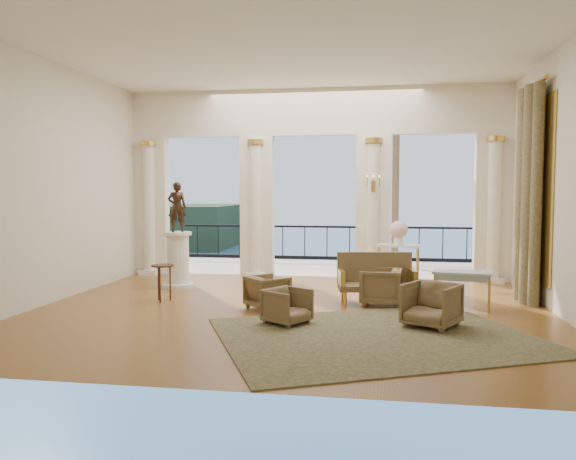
% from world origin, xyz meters
% --- Properties ---
extents(floor, '(9.00, 9.00, 0.00)m').
position_xyz_m(floor, '(0.00, 0.00, 0.00)').
color(floor, '#543411').
rests_on(floor, ground).
extents(room_walls, '(9.00, 9.00, 9.00)m').
position_xyz_m(room_walls, '(0.00, -1.12, 2.88)').
color(room_walls, beige).
rests_on(room_walls, ground).
extents(arcade, '(9.00, 0.56, 4.50)m').
position_xyz_m(arcade, '(-0.00, 3.82, 2.58)').
color(arcade, beige).
rests_on(arcade, ground).
extents(terrace, '(10.00, 3.60, 0.10)m').
position_xyz_m(terrace, '(0.00, 5.80, -0.05)').
color(terrace, '#B5AC99').
rests_on(terrace, ground).
extents(balustrade, '(9.00, 0.06, 1.03)m').
position_xyz_m(balustrade, '(0.00, 7.40, 0.41)').
color(balustrade, black).
rests_on(balustrade, terrace).
extents(palm_tree, '(2.00, 2.00, 4.50)m').
position_xyz_m(palm_tree, '(2.00, 6.60, 4.09)').
color(palm_tree, '#4C3823').
rests_on(palm_tree, terrace).
extents(headland, '(22.00, 18.00, 6.00)m').
position_xyz_m(headland, '(-30.00, 70.00, -3.00)').
color(headland, black).
rests_on(headland, sea).
extents(sea, '(160.00, 160.00, 0.00)m').
position_xyz_m(sea, '(0.00, 60.00, -6.00)').
color(sea, teal).
rests_on(sea, ground).
extents(curtain, '(0.33, 1.40, 4.09)m').
position_xyz_m(curtain, '(4.28, 1.50, 2.02)').
color(curtain, '#494228').
rests_on(curtain, ground).
extents(window_frame, '(0.04, 1.60, 3.40)m').
position_xyz_m(window_frame, '(4.47, 1.50, 2.10)').
color(window_frame, gold).
rests_on(window_frame, room_walls).
extents(wall_sconce, '(0.30, 0.11, 0.33)m').
position_xyz_m(wall_sconce, '(1.40, 3.51, 2.23)').
color(wall_sconce, gold).
rests_on(wall_sconce, arcade).
extents(rug, '(5.36, 4.88, 0.02)m').
position_xyz_m(rug, '(1.50, -1.54, 0.01)').
color(rug, '#30341B').
rests_on(rug, ground).
extents(armchair_a, '(0.80, 0.82, 0.62)m').
position_xyz_m(armchair_a, '(0.11, -0.98, 0.31)').
color(armchair_a, '#47371E').
rests_on(armchair_a, ground).
extents(armchair_b, '(0.98, 0.96, 0.76)m').
position_xyz_m(armchair_b, '(2.33, -0.84, 0.38)').
color(armchair_b, '#47371E').
rests_on(armchair_b, ground).
extents(armchair_c, '(0.74, 0.78, 0.74)m').
position_xyz_m(armchair_c, '(1.57, 0.77, 0.37)').
color(armchair_c, '#47371E').
rests_on(armchair_c, ground).
extents(armchair_d, '(0.87, 0.87, 0.65)m').
position_xyz_m(armchair_d, '(-0.41, 0.12, 0.33)').
color(armchair_d, '#47371E').
rests_on(armchair_d, ground).
extents(settee, '(1.49, 0.84, 0.94)m').
position_xyz_m(settee, '(1.48, 0.96, 0.46)').
color(settee, '#47371E').
rests_on(settee, ground).
extents(game_table, '(1.07, 0.71, 0.68)m').
position_xyz_m(game_table, '(2.98, 0.59, 0.61)').
color(game_table, '#A1BBCF').
rests_on(game_table, ground).
extents(pedestal, '(0.66, 0.66, 1.21)m').
position_xyz_m(pedestal, '(-2.75, 1.97, 0.58)').
color(pedestal, silver).
rests_on(pedestal, ground).
extents(statue, '(0.44, 0.35, 1.07)m').
position_xyz_m(statue, '(-2.75, 1.97, 1.74)').
color(statue, black).
rests_on(statue, pedestal).
extents(console_table, '(1.01, 0.58, 0.90)m').
position_xyz_m(console_table, '(1.97, 3.05, 0.75)').
color(console_table, silver).
rests_on(console_table, ground).
extents(urn, '(0.40, 0.40, 0.53)m').
position_xyz_m(urn, '(1.97, 3.05, 1.20)').
color(urn, white).
rests_on(urn, console_table).
extents(side_table, '(0.43, 0.43, 0.69)m').
position_xyz_m(side_table, '(-2.50, 0.48, 0.60)').
color(side_table, black).
rests_on(side_table, ground).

